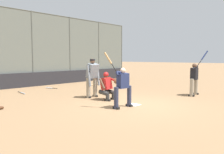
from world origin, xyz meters
TOP-DOWN VIEW (x-y plane):
  - ground_plane at (0.00, 0.00)m, footprint 160.00×160.00m
  - home_plate_marker at (0.00, 0.00)m, footprint 0.43×0.43m
  - backstop_fence at (0.00, -8.33)m, footprint 17.57×0.08m
  - padding_wall at (0.00, -8.23)m, footprint 17.14×0.18m
  - bleachers_beyond at (-0.27, -10.48)m, footprint 12.25×1.95m
  - batter_at_plate at (0.67, -0.01)m, footprint 0.93×0.68m
  - catcher_behind_plate at (-0.01, -1.48)m, footprint 0.67×0.78m
  - umpire_home at (0.04, -2.41)m, footprint 0.73×0.45m
  - batter_on_deck at (-3.78, 0.77)m, footprint 1.09×0.61m
  - spare_bat_near_backstop at (1.84, -5.87)m, footprint 0.11×0.91m
  - spare_bat_third_base_side at (-2.97, -5.80)m, footprint 0.82×0.37m
  - spare_bat_first_base_side at (-0.14, -6.50)m, footprint 0.34×0.79m

SIDE VIEW (x-z plane):
  - ground_plane at x=0.00m, z-range 0.00..0.00m
  - home_plate_marker at x=0.00m, z-range 0.00..0.01m
  - spare_bat_near_backstop at x=1.84m, z-range 0.00..0.07m
  - spare_bat_third_base_side at x=-2.97m, z-range 0.00..0.07m
  - spare_bat_first_base_side at x=-0.14m, z-range 0.00..0.07m
  - bleachers_beyond at x=-0.27m, z-range -0.20..0.96m
  - padding_wall at x=0.00m, z-range 0.00..0.91m
  - catcher_behind_plate at x=-0.01m, z-range 0.02..1.25m
  - batter_at_plate at x=0.67m, z-range -0.22..1.83m
  - batter_on_deck at x=-3.78m, z-range -0.24..1.96m
  - umpire_home at x=0.04m, z-range 0.07..1.87m
  - backstop_fence at x=0.00m, z-range 0.09..4.93m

